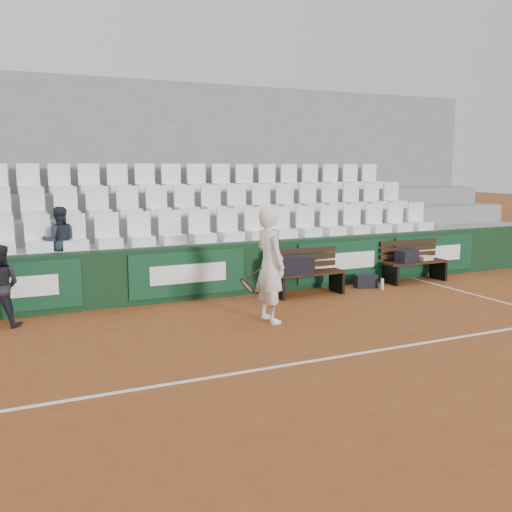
# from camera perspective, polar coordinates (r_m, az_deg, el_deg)

# --- Properties ---
(ground) EXTENTS (80.00, 80.00, 0.00)m
(ground) POSITION_cam_1_polar(r_m,az_deg,el_deg) (7.34, 4.21, -10.67)
(ground) COLOR brown
(ground) RESTS_ON ground
(court_baseline) EXTENTS (18.00, 0.06, 0.01)m
(court_baseline) POSITION_cam_1_polar(r_m,az_deg,el_deg) (7.34, 4.21, -10.65)
(court_baseline) COLOR white
(court_baseline) RESTS_ON ground
(back_barrier) EXTENTS (18.00, 0.34, 1.00)m
(back_barrier) POSITION_cam_1_polar(r_m,az_deg,el_deg) (10.79, -5.70, -1.58)
(back_barrier) COLOR #103218
(back_barrier) RESTS_ON ground
(grandstand_tier_front) EXTENTS (18.00, 0.95, 1.00)m
(grandstand_tier_front) POSITION_cam_1_polar(r_m,az_deg,el_deg) (11.36, -7.06, -1.08)
(grandstand_tier_front) COLOR gray
(grandstand_tier_front) RESTS_ON ground
(grandstand_tier_mid) EXTENTS (18.00, 0.95, 1.45)m
(grandstand_tier_mid) POSITION_cam_1_polar(r_m,az_deg,el_deg) (12.22, -8.43, 0.67)
(grandstand_tier_mid) COLOR gray
(grandstand_tier_mid) RESTS_ON ground
(grandstand_tier_back) EXTENTS (18.00, 0.95, 1.90)m
(grandstand_tier_back) POSITION_cam_1_polar(r_m,az_deg,el_deg) (13.10, -9.62, 2.18)
(grandstand_tier_back) COLOR gray
(grandstand_tier_back) RESTS_ON ground
(grandstand_rear_wall) EXTENTS (18.00, 0.30, 4.40)m
(grandstand_rear_wall) POSITION_cam_1_polar(r_m,az_deg,el_deg) (13.62, -10.45, 7.69)
(grandstand_rear_wall) COLOR gray
(grandstand_rear_wall) RESTS_ON ground
(seat_row_front) EXTENTS (11.90, 0.44, 0.63)m
(seat_row_front) POSITION_cam_1_polar(r_m,az_deg,el_deg) (11.08, -6.87, 2.93)
(seat_row_front) COLOR white
(seat_row_front) RESTS_ON grandstand_tier_front
(seat_row_mid) EXTENTS (11.90, 0.44, 0.63)m
(seat_row_mid) POSITION_cam_1_polar(r_m,az_deg,el_deg) (11.95, -8.31, 5.50)
(seat_row_mid) COLOR white
(seat_row_mid) RESTS_ON grandstand_tier_mid
(seat_row_back) EXTENTS (11.90, 0.44, 0.63)m
(seat_row_back) POSITION_cam_1_polar(r_m,az_deg,el_deg) (12.85, -9.56, 7.71)
(seat_row_back) COLOR white
(seat_row_back) RESTS_ON grandstand_tier_back
(bench_left) EXTENTS (1.50, 0.56, 0.45)m
(bench_left) POSITION_cam_1_polar(r_m,az_deg,el_deg) (11.08, 5.24, -2.75)
(bench_left) COLOR black
(bench_left) RESTS_ON ground
(bench_right) EXTENTS (1.50, 0.56, 0.45)m
(bench_right) POSITION_cam_1_polar(r_m,az_deg,el_deg) (12.77, 15.60, -1.49)
(bench_right) COLOR black
(bench_right) RESTS_ON ground
(sports_bag_left) EXTENTS (0.85, 0.55, 0.34)m
(sports_bag_left) POSITION_cam_1_polar(r_m,az_deg,el_deg) (10.81, 3.59, -0.90)
(sports_bag_left) COLOR black
(sports_bag_left) RESTS_ON bench_left
(sports_bag_right) EXTENTS (0.60, 0.41, 0.25)m
(sports_bag_right) POSITION_cam_1_polar(r_m,az_deg,el_deg) (12.55, 14.85, 0.00)
(sports_bag_right) COLOR black
(sports_bag_right) RESTS_ON bench_right
(towel) EXTENTS (0.36, 0.29, 0.09)m
(towel) POSITION_cam_1_polar(r_m,az_deg,el_deg) (12.93, 16.50, -0.18)
(towel) COLOR #CCC084
(towel) RESTS_ON bench_right
(sports_bag_ground) EXTENTS (0.49, 0.37, 0.27)m
(sports_bag_ground) POSITION_cam_1_polar(r_m,az_deg,el_deg) (11.94, 10.91, -2.47)
(sports_bag_ground) COLOR black
(sports_bag_ground) RESTS_ON ground
(water_bottle_near) EXTENTS (0.08, 0.08, 0.27)m
(water_bottle_near) POSITION_cam_1_polar(r_m,az_deg,el_deg) (10.89, 1.36, -3.39)
(water_bottle_near) COLOR #ADBCC5
(water_bottle_near) RESTS_ON ground
(water_bottle_far) EXTENTS (0.06, 0.06, 0.22)m
(water_bottle_far) POSITION_cam_1_polar(r_m,az_deg,el_deg) (11.82, 12.51, -2.75)
(water_bottle_far) COLOR silver
(water_bottle_far) RESTS_ON ground
(tennis_player) EXTENTS (0.74, 0.70, 1.84)m
(tennis_player) POSITION_cam_1_polar(r_m,az_deg,el_deg) (9.02, 1.41, -0.90)
(tennis_player) COLOR white
(tennis_player) RESTS_ON ground
(ball_kid) EXTENTS (0.76, 0.69, 1.29)m
(ball_kid) POSITION_cam_1_polar(r_m,az_deg,el_deg) (9.64, -24.27, -2.73)
(ball_kid) COLOR black
(ball_kid) RESTS_ON ground
(spectator_c) EXTENTS (0.63, 0.50, 1.22)m
(spectator_c) POSITION_cam_1_polar(r_m,az_deg,el_deg) (10.63, -19.16, 3.84)
(spectator_c) COLOR #1F252F
(spectator_c) RESTS_ON grandstand_tier_front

